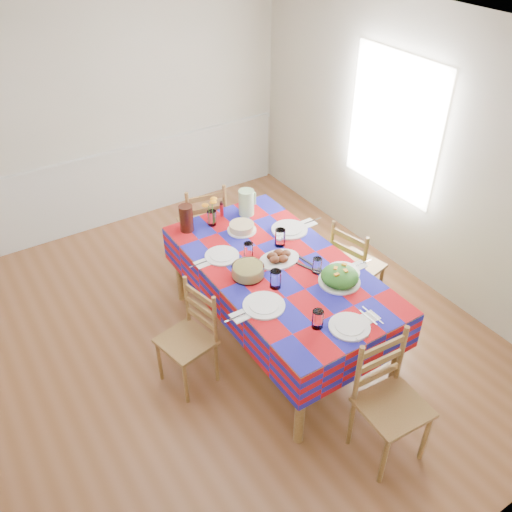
{
  "coord_description": "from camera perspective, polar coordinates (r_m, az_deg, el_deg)",
  "views": [
    {
      "loc": [
        -1.67,
        -3.24,
        3.61
      ],
      "look_at": [
        0.31,
        -0.17,
        0.94
      ],
      "focal_mm": 38.0,
      "sensor_mm": 36.0,
      "label": 1
    }
  ],
  "objects": [
    {
      "name": "room",
      "position": [
        4.29,
        -4.73,
        4.23
      ],
      "size": [
        4.58,
        5.08,
        2.78
      ],
      "color": "brown",
      "rests_on": "ground"
    },
    {
      "name": "wainscot",
      "position": [
        6.73,
        -14.73,
        7.24
      ],
      "size": [
        4.41,
        0.06,
        0.92
      ],
      "color": "silver",
      "rests_on": "room"
    },
    {
      "name": "window_right",
      "position": [
        5.68,
        14.24,
        13.21
      ],
      "size": [
        0.0,
        1.4,
        1.4
      ],
      "primitive_type": "plane",
      "rotation": [
        0.0,
        -1.57,
        0.0
      ],
      "color": "white",
      "rests_on": "room"
    },
    {
      "name": "dining_table",
      "position": [
        4.63,
        2.46,
        -2.0
      ],
      "size": [
        1.17,
        2.17,
        0.85
      ],
      "color": "brown",
      "rests_on": "room"
    },
    {
      "name": "setting_near_head",
      "position": [
        4.03,
        8.7,
        -7.03
      ],
      "size": [
        0.5,
        0.33,
        0.15
      ],
      "color": "white",
      "rests_on": "dining_table"
    },
    {
      "name": "setting_left_near",
      "position": [
        4.21,
        1.21,
        -4.22
      ],
      "size": [
        0.6,
        0.36,
        0.16
      ],
      "rotation": [
        0.0,
        0.0,
        1.57
      ],
      "color": "white",
      "rests_on": "dining_table"
    },
    {
      "name": "setting_left_far",
      "position": [
        4.66,
        -2.67,
        0.21
      ],
      "size": [
        0.54,
        0.32,
        0.14
      ],
      "rotation": [
        0.0,
        0.0,
        1.57
      ],
      "color": "white",
      "rests_on": "dining_table"
    },
    {
      "name": "setting_right_near",
      "position": [
        4.53,
        8.22,
        -1.38
      ],
      "size": [
        0.53,
        0.31,
        0.14
      ],
      "rotation": [
        0.0,
        0.0,
        -1.57
      ],
      "color": "white",
      "rests_on": "dining_table"
    },
    {
      "name": "setting_right_far",
      "position": [
        4.94,
        3.27,
        2.54
      ],
      "size": [
        0.63,
        0.36,
        0.16
      ],
      "rotation": [
        0.0,
        0.0,
        -1.57
      ],
      "color": "white",
      "rests_on": "dining_table"
    },
    {
      "name": "meat_platter",
      "position": [
        4.62,
        2.42,
        -0.18
      ],
      "size": [
        0.37,
        0.27,
        0.07
      ],
      "color": "white",
      "rests_on": "dining_table"
    },
    {
      "name": "salad_platter",
      "position": [
        4.42,
        8.81,
        -2.18
      ],
      "size": [
        0.34,
        0.34,
        0.14
      ],
      "color": "white",
      "rests_on": "dining_table"
    },
    {
      "name": "pasta_bowl",
      "position": [
        4.44,
        -0.86,
        -1.6
      ],
      "size": [
        0.27,
        0.27,
        0.1
      ],
      "color": "white",
      "rests_on": "dining_table"
    },
    {
      "name": "cake",
      "position": [
        5.0,
        -1.51,
        3.01
      ],
      "size": [
        0.27,
        0.27,
        0.07
      ],
      "color": "white",
      "rests_on": "dining_table"
    },
    {
      "name": "serving_utensils",
      "position": [
        4.59,
        5.6,
        -1.02
      ],
      "size": [
        0.16,
        0.35,
        0.01
      ],
      "color": "black",
      "rests_on": "dining_table"
    },
    {
      "name": "flower_vase",
      "position": [
        5.06,
        -4.7,
        4.41
      ],
      "size": [
        0.17,
        0.14,
        0.28
      ],
      "color": "white",
      "rests_on": "dining_table"
    },
    {
      "name": "hot_sauce",
      "position": [
        5.2,
        -3.64,
        4.97
      ],
      "size": [
        0.04,
        0.04,
        0.16
      ],
      "primitive_type": "cylinder",
      "color": "red",
      "rests_on": "dining_table"
    },
    {
      "name": "green_pitcher",
      "position": [
        5.2,
        -1.02,
        5.67
      ],
      "size": [
        0.15,
        0.15,
        0.25
      ],
      "primitive_type": "cylinder",
      "color": "#AAD898",
      "rests_on": "dining_table"
    },
    {
      "name": "tea_pitcher",
      "position": [
        5.0,
        -7.35,
        3.96
      ],
      "size": [
        0.13,
        0.13,
        0.26
      ],
      "primitive_type": "cylinder",
      "color": "black",
      "rests_on": "dining_table"
    },
    {
      "name": "name_card",
      "position": [
        3.99,
        11.11,
        -8.41
      ],
      "size": [
        0.1,
        0.03,
        0.02
      ],
      "primitive_type": "cube",
      "color": "white",
      "rests_on": "dining_table"
    },
    {
      "name": "chair_near",
      "position": [
        4.09,
        13.8,
        -14.71
      ],
      "size": [
        0.48,
        0.46,
        1.02
      ],
      "rotation": [
        0.0,
        0.0,
        -0.06
      ],
      "color": "brown",
      "rests_on": "room"
    },
    {
      "name": "chair_far",
      "position": [
        5.74,
        -5.52,
        3.15
      ],
      "size": [
        0.52,
        0.5,
        1.02
      ],
      "rotation": [
        0.0,
        0.0,
        2.96
      ],
      "color": "brown",
      "rests_on": "room"
    },
    {
      "name": "chair_left",
      "position": [
        4.51,
        -6.97,
        -8.61
      ],
      "size": [
        0.47,
        0.48,
        0.92
      ],
      "rotation": [
        0.0,
        0.0,
        -1.36
      ],
      "color": "brown",
      "rests_on": "room"
    },
    {
      "name": "chair_right",
      "position": [
        5.25,
        10.29,
        -1.16
      ],
      "size": [
        0.49,
        0.51,
        0.98
      ],
      "rotation": [
        0.0,
        0.0,
        1.78
      ],
      "color": "brown",
      "rests_on": "room"
    }
  ]
}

